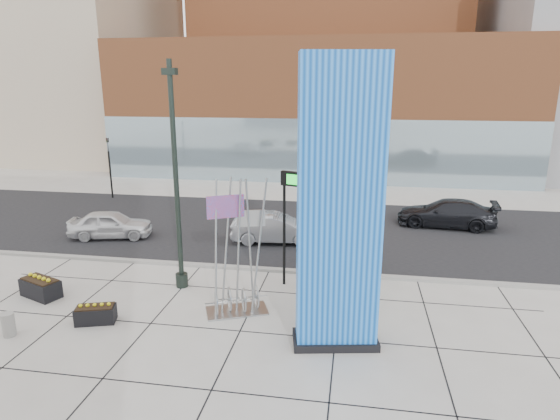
% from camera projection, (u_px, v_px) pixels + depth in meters
% --- Properties ---
extents(ground, '(160.00, 160.00, 0.00)m').
position_uv_depth(ground, '(219.00, 314.00, 15.90)').
color(ground, '#9E9991').
rests_on(ground, ground).
extents(street_asphalt, '(80.00, 12.00, 0.02)m').
position_uv_depth(street_asphalt, '(271.00, 227.00, 25.42)').
color(street_asphalt, black).
rests_on(street_asphalt, ground).
extents(curb_edge, '(80.00, 0.30, 0.12)m').
position_uv_depth(curb_edge, '(246.00, 268.00, 19.70)').
color(curb_edge, gray).
rests_on(curb_edge, ground).
extents(tower_podium, '(34.00, 10.00, 11.00)m').
position_uv_depth(tower_podium, '(318.00, 109.00, 40.02)').
color(tower_podium, '#A55830').
rests_on(tower_podium, ground).
extents(tower_glass_front, '(34.00, 0.60, 5.00)m').
position_uv_depth(tower_glass_front, '(312.00, 151.00, 36.24)').
color(tower_glass_front, '#8CA5B2').
rests_on(tower_glass_front, ground).
extents(blue_pylon, '(2.68, 1.55, 8.39)m').
position_uv_depth(blue_pylon, '(339.00, 214.00, 13.05)').
color(blue_pylon, '#0B48AB').
rests_on(blue_pylon, ground).
extents(lamp_post, '(0.55, 0.46, 8.40)m').
position_uv_depth(lamp_post, '(177.00, 200.00, 17.17)').
color(lamp_post, black).
rests_on(lamp_post, ground).
extents(public_art_sculpture, '(2.30, 1.74, 4.68)m').
position_uv_depth(public_art_sculpture, '(237.00, 278.00, 15.75)').
color(public_art_sculpture, '#A1A4A6').
rests_on(public_art_sculpture, ground).
extents(concrete_bollard, '(0.39, 0.39, 0.75)m').
position_uv_depth(concrete_bollard, '(8.00, 325.00, 14.44)').
color(concrete_bollard, gray).
rests_on(concrete_bollard, ground).
extents(overhead_street_sign, '(2.05, 0.89, 4.48)m').
position_uv_depth(overhead_street_sign, '(305.00, 189.00, 17.16)').
color(overhead_street_sign, black).
rests_on(overhead_street_sign, ground).
extents(round_planter_east, '(1.03, 1.03, 2.57)m').
position_uv_depth(round_planter_east, '(357.00, 252.00, 18.29)').
color(round_planter_east, '#86B4B3').
rests_on(round_planter_east, ground).
extents(round_planter_mid, '(0.95, 0.95, 2.38)m').
position_uv_depth(round_planter_mid, '(351.00, 271.00, 16.63)').
color(round_planter_mid, '#86B4B3').
rests_on(round_planter_mid, ground).
extents(round_planter_west, '(1.02, 1.02, 2.55)m').
position_uv_depth(round_planter_west, '(337.00, 251.00, 18.42)').
color(round_planter_west, '#86B4B3').
rests_on(round_planter_west, ground).
extents(box_planter_north, '(1.68, 1.25, 0.83)m').
position_uv_depth(box_planter_north, '(41.00, 287.00, 17.11)').
color(box_planter_north, black).
rests_on(box_planter_north, ground).
extents(box_planter_south, '(1.37, 0.96, 0.68)m').
position_uv_depth(box_planter_south, '(96.00, 313.00, 15.27)').
color(box_planter_south, black).
rests_on(box_planter_south, ground).
extents(car_white_west, '(4.31, 2.47, 1.38)m').
position_uv_depth(car_white_west, '(111.00, 225.00, 23.62)').
color(car_white_west, silver).
rests_on(car_white_west, ground).
extents(car_silver_mid, '(4.46, 1.98, 1.42)m').
position_uv_depth(car_silver_mid, '(276.00, 229.00, 22.90)').
color(car_silver_mid, '#999BA1').
rests_on(car_silver_mid, ground).
extents(car_dark_east, '(5.36, 2.68, 1.49)m').
position_uv_depth(car_dark_east, '(446.00, 213.00, 25.44)').
color(car_dark_east, black).
rests_on(car_dark_east, ground).
extents(traffic_signal, '(0.15, 0.18, 4.10)m').
position_uv_depth(traffic_signal, '(110.00, 165.00, 31.47)').
color(traffic_signal, black).
rests_on(traffic_signal, ground).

